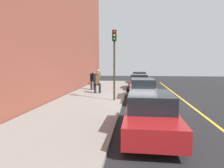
{
  "coord_description": "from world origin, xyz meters",
  "views": [
    {
      "loc": [
        14.0,
        -0.24,
        2.6
      ],
      "look_at": [
        1.25,
        -1.7,
        1.27
      ],
      "focal_mm": 32.1,
      "sensor_mm": 36.0,
      "label": 1
    }
  ],
  "objects_px": {
    "pedestrian_brown_coat": "(97,82)",
    "pedestrian_olive_coat": "(98,77)",
    "parked_car_green": "(139,78)",
    "rolling_suitcase": "(98,83)",
    "parked_car_white": "(143,90)",
    "parked_car_red": "(150,114)",
    "traffic_light_pole": "(114,54)",
    "parked_car_maroon": "(139,82)",
    "pedestrian_black_coat": "(93,80)"
  },
  "relations": [
    {
      "from": "pedestrian_black_coat",
      "to": "rolling_suitcase",
      "type": "relative_size",
      "value": 1.93
    },
    {
      "from": "parked_car_white",
      "to": "pedestrian_brown_coat",
      "type": "bearing_deg",
      "value": -118.67
    },
    {
      "from": "parked_car_maroon",
      "to": "traffic_light_pole",
      "type": "height_order",
      "value": "traffic_light_pole"
    },
    {
      "from": "parked_car_green",
      "to": "pedestrian_brown_coat",
      "type": "height_order",
      "value": "pedestrian_brown_coat"
    },
    {
      "from": "rolling_suitcase",
      "to": "parked_car_green",
      "type": "bearing_deg",
      "value": 129.63
    },
    {
      "from": "parked_car_green",
      "to": "traffic_light_pole",
      "type": "bearing_deg",
      "value": -8.55
    },
    {
      "from": "parked_car_green",
      "to": "pedestrian_olive_coat",
      "type": "relative_size",
      "value": 2.59
    },
    {
      "from": "pedestrian_brown_coat",
      "to": "rolling_suitcase",
      "type": "bearing_deg",
      "value": -169.74
    },
    {
      "from": "parked_car_maroon",
      "to": "parked_car_white",
      "type": "height_order",
      "value": "same"
    },
    {
      "from": "pedestrian_olive_coat",
      "to": "traffic_light_pole",
      "type": "height_order",
      "value": "traffic_light_pole"
    },
    {
      "from": "pedestrian_brown_coat",
      "to": "pedestrian_olive_coat",
      "type": "distance_m",
      "value": 6.36
    },
    {
      "from": "parked_car_red",
      "to": "pedestrian_brown_coat",
      "type": "xyz_separation_m",
      "value": [
        -8.88,
        -3.65,
        0.31
      ]
    },
    {
      "from": "pedestrian_brown_coat",
      "to": "pedestrian_black_coat",
      "type": "bearing_deg",
      "value": -158.61
    },
    {
      "from": "parked_car_red",
      "to": "rolling_suitcase",
      "type": "xyz_separation_m",
      "value": [
        -14.78,
        -4.72,
        -0.34
      ]
    },
    {
      "from": "pedestrian_olive_coat",
      "to": "rolling_suitcase",
      "type": "xyz_separation_m",
      "value": [
        0.37,
        0.01,
        -0.66
      ]
    },
    {
      "from": "parked_car_red",
      "to": "pedestrian_black_coat",
      "type": "height_order",
      "value": "pedestrian_black_coat"
    },
    {
      "from": "parked_car_maroon",
      "to": "parked_car_white",
      "type": "bearing_deg",
      "value": 1.37
    },
    {
      "from": "parked_car_green",
      "to": "parked_car_red",
      "type": "relative_size",
      "value": 1.01
    },
    {
      "from": "parked_car_white",
      "to": "traffic_light_pole",
      "type": "distance_m",
      "value": 3.31
    },
    {
      "from": "parked_car_white",
      "to": "pedestrian_olive_coat",
      "type": "relative_size",
      "value": 2.76
    },
    {
      "from": "traffic_light_pole",
      "to": "pedestrian_black_coat",
      "type": "bearing_deg",
      "value": -153.79
    },
    {
      "from": "parked_car_red",
      "to": "traffic_light_pole",
      "type": "distance_m",
      "value": 6.63
    },
    {
      "from": "parked_car_green",
      "to": "traffic_light_pole",
      "type": "distance_m",
      "value": 13.22
    },
    {
      "from": "parked_car_green",
      "to": "parked_car_white",
      "type": "distance_m",
      "value": 11.77
    },
    {
      "from": "pedestrian_black_coat",
      "to": "traffic_light_pole",
      "type": "distance_m",
      "value": 6.15
    },
    {
      "from": "parked_car_green",
      "to": "rolling_suitcase",
      "type": "height_order",
      "value": "parked_car_green"
    },
    {
      "from": "parked_car_maroon",
      "to": "pedestrian_black_coat",
      "type": "xyz_separation_m",
      "value": [
        1.58,
        -4.31,
        0.31
      ]
    },
    {
      "from": "pedestrian_black_coat",
      "to": "rolling_suitcase",
      "type": "bearing_deg",
      "value": -176.41
    },
    {
      "from": "parked_car_maroon",
      "to": "parked_car_red",
      "type": "bearing_deg",
      "value": 0.76
    },
    {
      "from": "parked_car_maroon",
      "to": "pedestrian_brown_coat",
      "type": "xyz_separation_m",
      "value": [
        3.7,
        -3.48,
        0.31
      ]
    },
    {
      "from": "parked_car_green",
      "to": "pedestrian_olive_coat",
      "type": "distance_m",
      "value": 5.9
    },
    {
      "from": "parked_car_white",
      "to": "pedestrian_black_coat",
      "type": "distance_m",
      "value": 6.05
    },
    {
      "from": "parked_car_maroon",
      "to": "parked_car_red",
      "type": "distance_m",
      "value": 12.58
    },
    {
      "from": "parked_car_red",
      "to": "traffic_light_pole",
      "type": "height_order",
      "value": "traffic_light_pole"
    },
    {
      "from": "parked_car_maroon",
      "to": "traffic_light_pole",
      "type": "bearing_deg",
      "value": -14.71
    },
    {
      "from": "pedestrian_brown_coat",
      "to": "pedestrian_olive_coat",
      "type": "height_order",
      "value": "pedestrian_olive_coat"
    },
    {
      "from": "parked_car_maroon",
      "to": "pedestrian_olive_coat",
      "type": "height_order",
      "value": "pedestrian_olive_coat"
    },
    {
      "from": "parked_car_maroon",
      "to": "rolling_suitcase",
      "type": "height_order",
      "value": "parked_car_maroon"
    },
    {
      "from": "parked_car_green",
      "to": "parked_car_maroon",
      "type": "xyz_separation_m",
      "value": [
        6.1,
        -0.16,
        -0.0
      ]
    },
    {
      "from": "parked_car_green",
      "to": "parked_car_white",
      "type": "relative_size",
      "value": 0.94
    },
    {
      "from": "parked_car_red",
      "to": "pedestrian_black_coat",
      "type": "relative_size",
      "value": 2.57
    },
    {
      "from": "parked_car_white",
      "to": "traffic_light_pole",
      "type": "height_order",
      "value": "traffic_light_pole"
    },
    {
      "from": "parked_car_red",
      "to": "parked_car_green",
      "type": "bearing_deg",
      "value": -179.98
    },
    {
      "from": "parked_car_red",
      "to": "pedestrian_olive_coat",
      "type": "height_order",
      "value": "pedestrian_olive_coat"
    },
    {
      "from": "pedestrian_black_coat",
      "to": "traffic_light_pole",
      "type": "height_order",
      "value": "traffic_light_pole"
    },
    {
      "from": "parked_car_green",
      "to": "rolling_suitcase",
      "type": "bearing_deg",
      "value": -50.37
    },
    {
      "from": "parked_car_maroon",
      "to": "rolling_suitcase",
      "type": "distance_m",
      "value": 5.06
    },
    {
      "from": "parked_car_maroon",
      "to": "pedestrian_black_coat",
      "type": "relative_size",
      "value": 2.51
    },
    {
      "from": "traffic_light_pole",
      "to": "rolling_suitcase",
      "type": "height_order",
      "value": "traffic_light_pole"
    },
    {
      "from": "parked_car_white",
      "to": "parked_car_red",
      "type": "bearing_deg",
      "value": 0.26
    }
  ]
}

